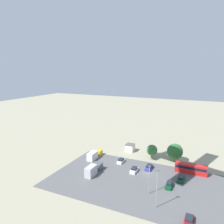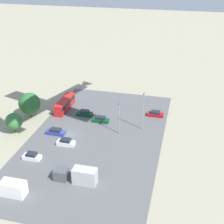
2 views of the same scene
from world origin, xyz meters
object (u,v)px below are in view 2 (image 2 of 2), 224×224
Objects in this scene: parked_car_1 at (85,113)px; parked_car_2 at (56,132)px; bus at (65,104)px; parked_car_5 at (32,156)px; parked_car_0 at (155,114)px; parked_truck_0 at (78,175)px; parked_truck_1 at (7,188)px; parked_car_4 at (66,142)px; parked_car_3 at (101,120)px.

parked_car_2 is at bearing -18.28° from parked_car_1.
parked_car_2 is at bearing -77.60° from bus.
parked_car_1 reaches higher than parked_car_5.
parked_car_0 is 36.26m from parked_car_5.
parked_car_5 is (11.18, -0.91, -0.01)m from parked_car_2.
bus is at bearing -175.14° from parked_car_5.
parked_truck_1 is (6.45, -11.96, -0.20)m from parked_truck_0.
parked_car_1 reaches higher than parked_car_2.
parked_car_4 is at bearing -43.36° from parked_car_0.
parked_truck_1 is (22.49, -0.28, 0.69)m from parked_car_2.
parked_truck_1 is at bearing -6.83° from parked_car_1.
parked_truck_1 reaches higher than parked_car_3.
parked_car_3 is (4.94, 12.35, -1.03)m from bus.
parked_car_4 reaches higher than parked_car_1.
parked_truck_1 reaches higher than parked_car_4.
parked_car_1 is at bearing 16.02° from parked_truck_0.
parked_car_3 reaches higher than parked_car_0.
parked_truck_0 reaches higher than parked_car_1.
parked_truck_0 is at bearing 68.91° from parked_car_5.
bus is at bearing -157.60° from parked_car_4.
bus reaches higher than parked_car_5.
parked_truck_1 is (18.45, -4.60, 0.64)m from parked_car_4.
parked_car_1 is 1.01× the size of parked_car_3.
parked_car_4 is at bearing 1.95° from parked_car_1.
parked_car_1 is 23.13m from parked_car_5.
parked_truck_1 is at bearing -0.72° from parked_car_2.
parked_car_1 is 0.50× the size of parked_truck_0.
parked_car_5 is (24.96, 2.12, -1.09)m from bus.
bus is 1.19× the size of parked_truck_0.
parked_truck_1 is (38.41, -23.45, 0.71)m from parked_car_0.
parked_car_5 is 0.46× the size of parked_truck_1.
parked_car_3 is 25.00m from parked_truck_0.
parked_car_0 is 0.94× the size of parked_car_2.
parked_car_1 is 0.50× the size of parked_truck_1.
bus is at bearing -111.82° from parked_car_3.
parked_car_3 reaches higher than parked_car_5.
bus is 2.59× the size of parked_car_5.
parked_truck_0 reaches higher than parked_car_0.
parked_car_0 is (-2.14, 26.19, -1.10)m from bus.
parked_car_2 is 0.54× the size of parked_truck_0.
parked_car_4 is at bearing -13.99° from parked_truck_1.
bus is 2.42× the size of parked_car_3.
parked_truck_1 reaches higher than parked_car_1.
parked_car_3 is 0.49× the size of parked_truck_1.
parked_car_4 is 0.49× the size of parked_truck_1.
parked_car_2 is at bearing -0.72° from parked_truck_1.
parked_car_0 is at bearing 117.12° from parked_car_3.
parked_car_0 is at bearing 124.51° from parked_car_2.
parked_car_2 is (15.93, -23.17, 0.02)m from parked_car_0.
parked_car_5 is at bearing -36.16° from parked_car_4.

